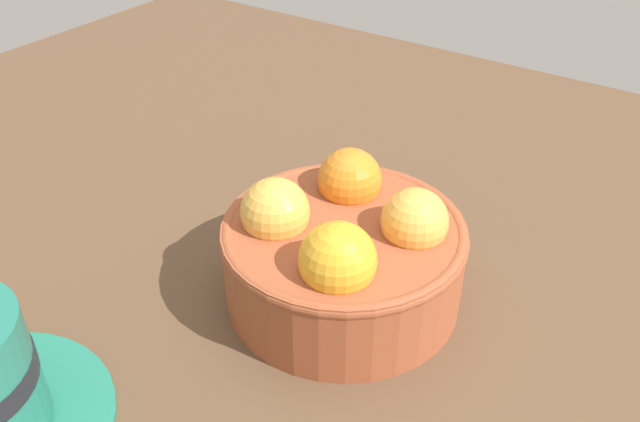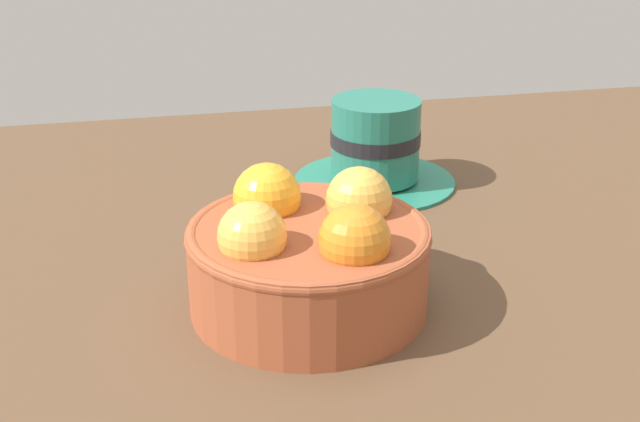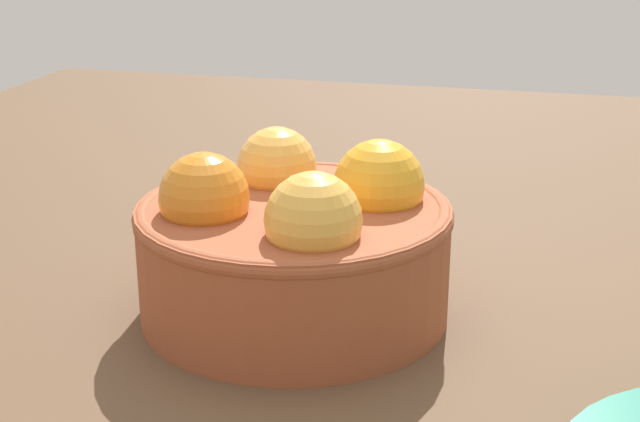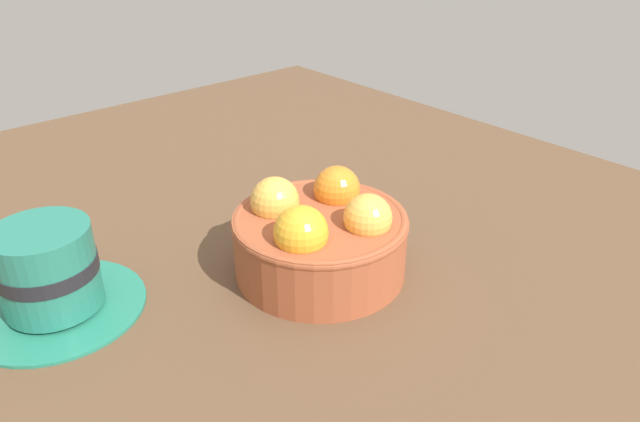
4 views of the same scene
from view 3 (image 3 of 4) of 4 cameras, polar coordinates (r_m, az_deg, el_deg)
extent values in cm
cube|color=brown|center=(51.06, -1.55, -8.07)|extent=(122.90, 95.22, 3.69)
cylinder|color=#9E4C2D|center=(49.01, -1.60, -3.00)|extent=(16.42, 16.42, 6.06)
torus|color=#9E4C2D|center=(48.08, -1.63, -0.09)|extent=(16.62, 16.62, 1.00)
sphere|color=gold|center=(48.78, 3.66, 1.62)|extent=(4.84, 4.84, 4.84)
sphere|color=#F1AE48|center=(52.01, -2.67, 2.77)|extent=(4.48, 4.48, 4.48)
sphere|color=orange|center=(47.05, -7.14, 0.83)|extent=(4.64, 4.64, 4.64)
sphere|color=#EDAD46|center=(43.45, -0.42, -0.59)|extent=(4.69, 4.69, 4.69)
camera|label=1|loc=(0.66, 33.57, 25.49)|focal=37.35mm
camera|label=2|loc=(0.82, -37.39, 21.03)|focal=46.46mm
camera|label=4|loc=(0.84, 31.24, 24.65)|focal=34.12mm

